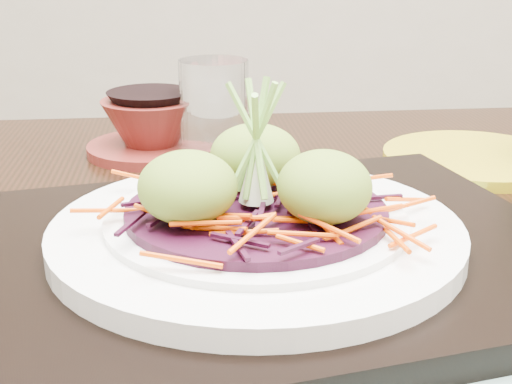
{
  "coord_description": "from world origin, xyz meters",
  "views": [
    {
      "loc": [
        -0.01,
        -0.56,
        0.99
      ],
      "look_at": [
        -0.01,
        -0.08,
        0.83
      ],
      "focal_mm": 50.0,
      "sensor_mm": 36.0,
      "label": 1
    }
  ],
  "objects_px": {
    "terracotta_bowl_set": "(151,129)",
    "white_plate": "(256,230)",
    "yellow_plate": "(474,158)",
    "water_glass": "(214,109)",
    "serving_tray": "(256,256)",
    "dining_table": "(220,342)"
  },
  "relations": [
    {
      "from": "dining_table",
      "to": "white_plate",
      "type": "relative_size",
      "value": 4.58
    },
    {
      "from": "white_plate",
      "to": "water_glass",
      "type": "xyz_separation_m",
      "value": [
        -0.04,
        0.29,
        0.02
      ]
    },
    {
      "from": "white_plate",
      "to": "yellow_plate",
      "type": "xyz_separation_m",
      "value": [
        0.23,
        0.26,
        -0.03
      ]
    },
    {
      "from": "water_glass",
      "to": "dining_table",
      "type": "bearing_deg",
      "value": -86.83
    },
    {
      "from": "terracotta_bowl_set",
      "to": "yellow_plate",
      "type": "distance_m",
      "value": 0.35
    },
    {
      "from": "yellow_plate",
      "to": "terracotta_bowl_set",
      "type": "bearing_deg",
      "value": 172.9
    },
    {
      "from": "serving_tray",
      "to": "white_plate",
      "type": "height_order",
      "value": "white_plate"
    },
    {
      "from": "white_plate",
      "to": "water_glass",
      "type": "distance_m",
      "value": 0.3
    },
    {
      "from": "dining_table",
      "to": "water_glass",
      "type": "relative_size",
      "value": 12.43
    },
    {
      "from": "dining_table",
      "to": "white_plate",
      "type": "xyz_separation_m",
      "value": [
        0.03,
        -0.08,
        0.14
      ]
    },
    {
      "from": "yellow_plate",
      "to": "water_glass",
      "type": "bearing_deg",
      "value": 173.95
    },
    {
      "from": "serving_tray",
      "to": "yellow_plate",
      "type": "bearing_deg",
      "value": 32.19
    },
    {
      "from": "terracotta_bowl_set",
      "to": "serving_tray",
      "type": "bearing_deg",
      "value": -69.74
    },
    {
      "from": "yellow_plate",
      "to": "white_plate",
      "type": "bearing_deg",
      "value": -131.62
    },
    {
      "from": "terracotta_bowl_set",
      "to": "water_glass",
      "type": "bearing_deg",
      "value": -11.19
    },
    {
      "from": "terracotta_bowl_set",
      "to": "white_plate",
      "type": "bearing_deg",
      "value": -69.74
    },
    {
      "from": "water_glass",
      "to": "yellow_plate",
      "type": "distance_m",
      "value": 0.28
    },
    {
      "from": "white_plate",
      "to": "water_glass",
      "type": "bearing_deg",
      "value": 98.28
    },
    {
      "from": "white_plate",
      "to": "yellow_plate",
      "type": "bearing_deg",
      "value": 48.38
    },
    {
      "from": "dining_table",
      "to": "water_glass",
      "type": "bearing_deg",
      "value": 87.57
    },
    {
      "from": "dining_table",
      "to": "serving_tray",
      "type": "distance_m",
      "value": 0.14
    },
    {
      "from": "serving_tray",
      "to": "yellow_plate",
      "type": "height_order",
      "value": "serving_tray"
    }
  ]
}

